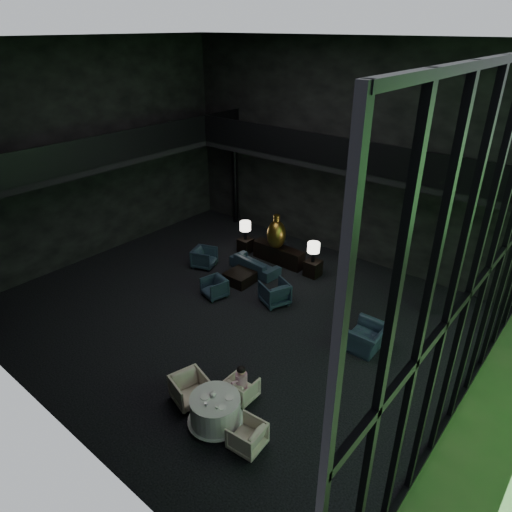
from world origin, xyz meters
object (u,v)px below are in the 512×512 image
Objects in this scene: bronze_urn at (276,234)px; side_table_right at (313,268)px; side_table_left at (246,245)px; dining_chair_north at (242,388)px; lounge_armchair_south at (214,287)px; window_armchair at (367,333)px; dining_chair_east at (247,436)px; dining_chair_west at (190,387)px; lounge_armchair_east at (275,290)px; lounge_armchair_west at (204,256)px; sofa at (255,262)px; table_lamp_right at (314,248)px; table_lamp_left at (245,227)px; child at (241,377)px; console at (279,254)px; coffee_table at (240,278)px; dining_table at (216,412)px.

side_table_right is (1.60, 0.15, -0.96)m from bronze_urn.
dining_chair_north reaches higher than side_table_left.
window_armchair is at bearing 22.34° from lounge_armchair_south.
dining_chair_west is at bearing -99.31° from dining_chair_east.
bronze_urn is at bearing -120.09° from lounge_armchair_east.
lounge_armchair_west is 0.92× the size of lounge_armchair_east.
sofa reaches higher than dining_chair_east.
table_lamp_right is 1.12× the size of dining_chair_east.
table_lamp_left is 1.02× the size of lounge_armchair_south.
dining_chair_east is at bearing -78.47° from dining_chair_west.
dining_chair_west is at bearing -68.53° from bronze_urn.
dining_chair_north is (-1.42, -3.74, -0.20)m from window_armchair.
table_lamp_left is at bearing -112.02° from window_armchair.
child is at bearing -34.95° from dining_chair_west.
table_lamp_left reaches higher than window_armchair.
side_table_left is 1.69m from sofa.
sofa is 2.30m from lounge_armchair_east.
console reaches higher than dining_chair_north.
table_lamp_left is 0.82× the size of coffee_table.
side_table_right is (1.60, -0.02, -0.05)m from console.
bronze_urn is at bearing 101.00° from lounge_armchair_south.
console is 2.53× the size of dining_chair_west.
table_lamp_right reaches higher than lounge_armchair_west.
sofa is 1.65× the size of window_armchair.
lounge_armchair_south is at bearing -66.26° from table_lamp_left.
sofa is 1.03m from coffee_table.
dining_table reaches higher than coffee_table.
child is at bearing 123.06° from dining_chair_north.
bronze_urn is at bearing -90.00° from console.
table_lamp_left reaches higher than lounge_armchair_south.
dining_chair_east is at bearing -25.22° from lounge_armchair_south.
console is 3.38m from lounge_armchair_south.
lounge_armchair_west is at bearing -149.90° from side_table_right.
console is 2.88× the size of table_lamp_right.
console is 2.90× the size of table_lamp_left.
console reaches higher than side_table_left.
side_table_left is at bearing -112.02° from window_armchair.
dining_chair_west reaches higher than dining_chair_north.
table_lamp_right is 7.63m from dining_table.
sofa reaches higher than side_table_right.
sofa is at bearing -104.99° from bronze_urn.
side_table_left is 0.30× the size of sofa.
lounge_armchair_east is (1.92, -1.27, 0.11)m from sofa.
dining_chair_north reaches higher than coffee_table.
dining_chair_west is at bearing 121.65° from sofa.
lounge_armchair_south is 1.09× the size of dining_chair_east.
table_lamp_right reaches higher than console.
lounge_armchair_west is 7.76m from dining_table.
console is 7.34m from dining_chair_north.
child is at bearing -23.98° from lounge_armchair_south.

